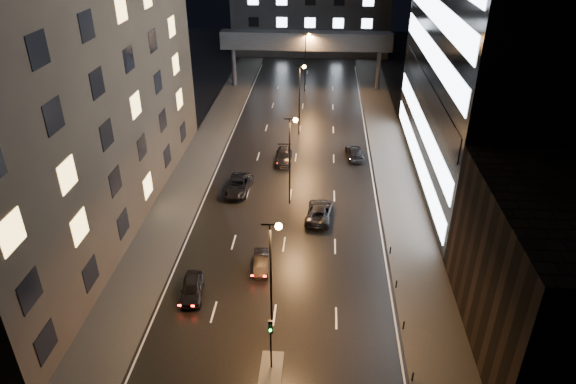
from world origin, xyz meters
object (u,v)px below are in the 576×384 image
(car_away_a, at_px, (192,289))
(car_toward_a, at_px, (319,212))
(car_toward_b, at_px, (355,152))
(car_away_c, at_px, (238,185))
(car_away_b, at_px, (261,262))
(car_away_d, at_px, (284,156))

(car_away_a, bearing_deg, car_toward_a, 43.86)
(car_toward_b, bearing_deg, car_toward_a, 68.38)
(car_away_c, xyz_separation_m, car_toward_b, (13.86, 10.33, -0.08))
(car_away_b, xyz_separation_m, car_toward_a, (5.14, 9.06, 0.13))
(car_away_a, relative_size, car_away_b, 1.13)
(car_toward_a, xyz_separation_m, car_toward_b, (4.36, 15.43, -0.05))
(car_away_c, relative_size, car_toward_b, 1.15)
(car_away_b, bearing_deg, car_away_c, 101.84)
(car_away_d, height_order, car_toward_a, car_toward_a)
(car_away_d, bearing_deg, car_away_a, -103.63)
(car_away_a, bearing_deg, car_toward_b, 54.87)
(car_away_b, xyz_separation_m, car_away_d, (0.28, 22.51, 0.10))
(car_away_b, bearing_deg, car_away_d, 83.98)
(car_away_b, distance_m, car_toward_a, 10.41)
(car_away_d, bearing_deg, car_away_c, -120.74)
(car_away_d, bearing_deg, car_away_b, -92.36)
(car_away_b, relative_size, car_away_c, 0.67)
(car_away_a, height_order, car_toward_b, car_away_a)
(car_away_b, relative_size, car_away_d, 0.76)
(car_away_c, relative_size, car_toward_a, 1.04)
(car_away_a, xyz_separation_m, car_away_d, (5.67, 26.73, -0.01))
(car_toward_a, bearing_deg, car_away_c, -22.80)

